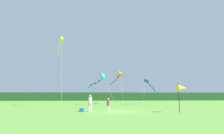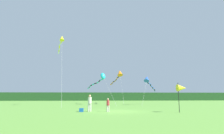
% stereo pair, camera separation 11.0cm
% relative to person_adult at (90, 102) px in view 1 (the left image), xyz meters
% --- Properties ---
extents(ground_plane, '(120.00, 120.00, 0.00)m').
position_rel_person_adult_xyz_m(ground_plane, '(2.73, 0.02, -0.94)').
color(ground_plane, '#5B9338').
extents(distant_treeline, '(108.00, 3.40, 2.70)m').
position_rel_person_adult_xyz_m(distant_treeline, '(2.73, 45.02, 0.40)').
color(distant_treeline, '#234C23').
rests_on(distant_treeline, ground).
extents(person_adult, '(0.37, 0.37, 1.69)m').
position_rel_person_adult_xyz_m(person_adult, '(0.00, 0.00, 0.00)').
color(person_adult, silver).
rests_on(person_adult, ground).
extents(person_child, '(0.29, 0.29, 1.33)m').
position_rel_person_adult_xyz_m(person_child, '(1.84, -0.45, -0.20)').
color(person_child, silver).
rests_on(person_child, ground).
extents(cooler_box, '(0.42, 0.33, 0.36)m').
position_rel_person_adult_xyz_m(cooler_box, '(-0.80, -0.30, -0.76)').
color(cooler_box, '#1959B2').
rests_on(cooler_box, ground).
extents(banner_flag_pole, '(0.90, 0.70, 2.85)m').
position_rel_person_adult_xyz_m(banner_flag_pole, '(8.96, -1.70, 1.37)').
color(banner_flag_pole, black).
rests_on(banner_flag_pole, ground).
extents(kite_yellow, '(2.82, 9.31, 11.70)m').
position_rel_person_adult_xyz_m(kite_yellow, '(-5.49, 11.75, 9.86)').
color(kite_yellow, '#B2B2B2').
rests_on(kite_yellow, ground).
extents(kite_cyan, '(5.26, 10.38, 5.95)m').
position_rel_person_adult_xyz_m(kite_cyan, '(1.29, 15.68, 3.91)').
color(kite_cyan, '#B2B2B2').
rests_on(kite_cyan, ground).
extents(kite_orange, '(2.13, 9.71, 6.78)m').
position_rel_person_adult_xyz_m(kite_orange, '(4.95, 17.12, 4.87)').
color(kite_orange, '#B2B2B2').
rests_on(kite_orange, ground).
extents(kite_blue, '(4.78, 8.36, 5.26)m').
position_rel_person_adult_xyz_m(kite_blue, '(9.70, 13.25, 3.34)').
color(kite_blue, '#B2B2B2').
rests_on(kite_blue, ground).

